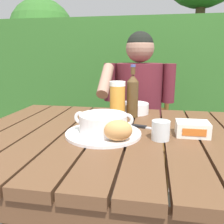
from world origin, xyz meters
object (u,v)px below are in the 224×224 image
serving_plate (103,133)px  butter_tub (192,129)px  soup_bowl (103,123)px  table_knife (145,127)px  beer_bottle (133,95)px  person_eating (138,108)px  diner_bowl (134,108)px  water_glass_small (161,130)px  chair_near_diner (139,133)px  bread_roll (118,130)px  beer_glass (117,100)px

serving_plate → butter_tub: size_ratio=2.40×
soup_bowl → table_knife: bearing=35.5°
butter_tub → beer_bottle: bearing=136.4°
person_eating → soup_bowl: 0.74m
serving_plate → diner_bowl: size_ratio=1.92×
water_glass_small → diner_bowl: 0.42m
chair_near_diner → beer_bottle: beer_bottle is taller
serving_plate → soup_bowl: size_ratio=1.26×
beer_bottle → butter_tub: size_ratio=2.11×
person_eating → chair_near_diner: bearing=89.2°
person_eating → water_glass_small: size_ratio=16.96×
bread_roll → beer_glass: size_ratio=0.63×
soup_bowl → beer_bottle: beer_bottle is taller
chair_near_diner → butter_tub: (0.25, -0.88, 0.33)m
soup_bowl → beer_glass: 0.27m
chair_near_diner → butter_tub: bearing=-73.8°
person_eating → diner_bowl: person_eating is taller
serving_plate → butter_tub: butter_tub is taller
table_knife → diner_bowl: size_ratio=0.99×
chair_near_diner → person_eating: size_ratio=0.80×
serving_plate → soup_bowl: soup_bowl is taller
water_glass_small → bread_roll: bearing=-155.8°
chair_near_diner → beer_bottle: bearing=-90.3°
beer_glass → butter_tub: beer_glass is taller
chair_near_diner → diner_bowl: chair_near_diner is taller
diner_bowl → table_knife: bearing=-74.9°
person_eating → serving_plate: size_ratio=4.13×
table_knife → soup_bowl: bearing=-144.5°
soup_bowl → water_glass_small: 0.22m
table_knife → diner_bowl: 0.27m
person_eating → beer_glass: size_ratio=6.75×
water_glass_small → table_knife: bearing=114.4°
chair_near_diner → bread_roll: bearing=-91.1°
water_glass_small → chair_near_diner: bearing=97.9°
chair_near_diner → butter_tub: 0.97m
table_knife → serving_plate: bearing=-144.5°
serving_plate → butter_tub: bearing=8.7°
bread_roll → beer_glass: 0.36m
person_eating → water_glass_small: 0.76m
person_eating → serving_plate: (-0.09, -0.73, 0.05)m
bread_roll → butter_tub: size_ratio=0.93×
bread_roll → water_glass_small: bearing=24.2°
beer_bottle → table_knife: size_ratio=1.71×
beer_glass → butter_tub: bearing=-33.2°
chair_near_diner → soup_bowl: size_ratio=4.19×
beer_glass → table_knife: bearing=-46.3°
serving_plate → table_knife: serving_plate is taller
person_eating → beer_bottle: size_ratio=4.69×
chair_near_diner → soup_bowl: chair_near_diner is taller
soup_bowl → diner_bowl: (0.09, 0.38, -0.02)m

